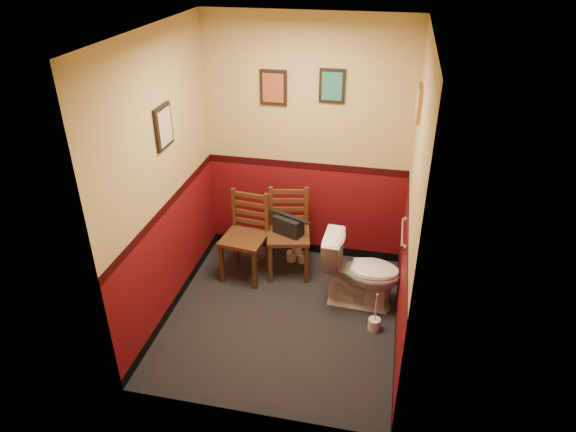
{
  "coord_description": "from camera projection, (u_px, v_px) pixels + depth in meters",
  "views": [
    {
      "loc": [
        0.88,
        -3.87,
        3.35
      ],
      "look_at": [
        0.0,
        0.25,
        1.0
      ],
      "focal_mm": 32.0,
      "sensor_mm": 36.0,
      "label": 1
    }
  ],
  "objects": [
    {
      "name": "handbag",
      "position": [
        289.0,
        226.0,
        5.46
      ],
      "size": [
        0.35,
        0.27,
        0.23
      ],
      "rotation": [
        0.0,
        0.0,
        -0.41
      ],
      "color": "black",
      "rests_on": "chair_right"
    },
    {
      "name": "framed_print_left",
      "position": [
        164.0,
        127.0,
        4.48
      ],
      "size": [
        0.04,
        0.3,
        0.38
      ],
      "color": "black",
      "rests_on": "wall_left"
    },
    {
      "name": "wall_front",
      "position": [
        243.0,
        274.0,
        3.42
      ],
      "size": [
        2.2,
        0.0,
        2.7
      ],
      "primitive_type": "cube",
      "rotation": [
        -1.57,
        0.0,
        0.0
      ],
      "color": "#5E0C10",
      "rests_on": "ground"
    },
    {
      "name": "framed_print_right",
      "position": [
        419.0,
        103.0,
        4.42
      ],
      "size": [
        0.04,
        0.34,
        0.28
      ],
      "color": "olive",
      "rests_on": "wall_right"
    },
    {
      "name": "wall_right",
      "position": [
        412.0,
        207.0,
        4.24
      ],
      "size": [
        0.0,
        2.4,
        2.7
      ],
      "primitive_type": "cube",
      "rotation": [
        1.57,
        0.0,
        -1.57
      ],
      "color": "#5E0C10",
      "rests_on": "ground"
    },
    {
      "name": "tp_stack",
      "position": [
        297.0,
        254.0,
        5.9
      ],
      "size": [
        0.25,
        0.13,
        0.21
      ],
      "color": "silver",
      "rests_on": "floor"
    },
    {
      "name": "framed_print_back_a",
      "position": [
        273.0,
        88.0,
        5.22
      ],
      "size": [
        0.28,
        0.04,
        0.36
      ],
      "color": "black",
      "rests_on": "wall_back"
    },
    {
      "name": "framed_print_back_b",
      "position": [
        332.0,
        86.0,
        5.08
      ],
      "size": [
        0.26,
        0.04,
        0.34
      ],
      "color": "black",
      "rests_on": "wall_back"
    },
    {
      "name": "chair_left",
      "position": [
        246.0,
        236.0,
        5.5
      ],
      "size": [
        0.49,
        0.49,
        0.95
      ],
      "rotation": [
        0.0,
        0.0,
        -0.12
      ],
      "color": "#59331A",
      "rests_on": "floor"
    },
    {
      "name": "wall_back",
      "position": [
        307.0,
        145.0,
        5.46
      ],
      "size": [
        2.2,
        0.0,
        2.7
      ],
      "primitive_type": "cube",
      "rotation": [
        1.57,
        0.0,
        0.0
      ],
      "color": "#5E0C10",
      "rests_on": "ground"
    },
    {
      "name": "grab_bar",
      "position": [
        403.0,
        233.0,
        4.65
      ],
      "size": [
        0.05,
        0.56,
        0.06
      ],
      "color": "silver",
      "rests_on": "wall_right"
    },
    {
      "name": "ceiling",
      "position": [
        281.0,
        31.0,
        3.78
      ],
      "size": [
        2.2,
        2.4,
        0.0
      ],
      "primitive_type": "cube",
      "rotation": [
        3.14,
        0.0,
        0.0
      ],
      "color": "silver",
      "rests_on": "ground"
    },
    {
      "name": "floor",
      "position": [
        283.0,
        316.0,
        5.1
      ],
      "size": [
        2.2,
        2.4,
        0.0
      ],
      "primitive_type": "cube",
      "color": "black",
      "rests_on": "ground"
    },
    {
      "name": "wall_left",
      "position": [
        164.0,
        183.0,
        4.64
      ],
      "size": [
        0.0,
        2.4,
        2.7
      ],
      "primitive_type": "cube",
      "rotation": [
        1.57,
        0.0,
        1.57
      ],
      "color": "#5E0C10",
      "rests_on": "ground"
    },
    {
      "name": "chair_right",
      "position": [
        289.0,
        233.0,
        5.56
      ],
      "size": [
        0.53,
        0.53,
        0.96
      ],
      "rotation": [
        0.0,
        0.0,
        0.2
      ],
      "color": "#59331A",
      "rests_on": "floor"
    },
    {
      "name": "toilet_brush",
      "position": [
        374.0,
        323.0,
        4.9
      ],
      "size": [
        0.12,
        0.12,
        0.42
      ],
      "color": "silver",
      "rests_on": "floor"
    },
    {
      "name": "toilet",
      "position": [
        361.0,
        272.0,
        5.1
      ],
      "size": [
        0.8,
        0.46,
        0.76
      ],
      "primitive_type": "imported",
      "rotation": [
        0.0,
        0.0,
        1.53
      ],
      "color": "white",
      "rests_on": "floor"
    }
  ]
}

